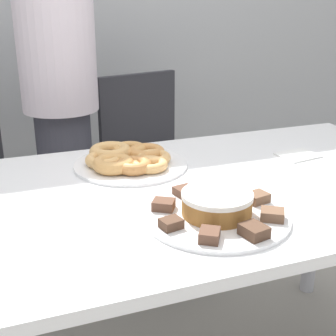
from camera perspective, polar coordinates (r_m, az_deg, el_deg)
table at (r=1.32m, az=1.12°, el=-6.11°), size 1.69×0.86×0.76m
person_standing at (r=1.94m, az=-12.99°, el=8.51°), size 0.30×0.30×1.64m
office_chair_right at (r=2.17m, az=-1.56°, el=-1.58°), size 0.53×0.53×0.92m
plate_cake at (r=1.12m, az=5.92°, el=-5.83°), size 0.35×0.35×0.01m
plate_donuts at (r=1.45m, az=-4.55°, el=0.43°), size 0.35×0.35×0.01m
frosted_cake at (r=1.11m, az=5.98°, el=-4.31°), size 0.17×0.17×0.06m
lamington_0 at (r=1.21m, az=2.16°, el=-2.92°), size 0.06×0.07×0.02m
lamington_1 at (r=1.13m, az=-0.54°, el=-4.49°), size 0.07×0.06×0.02m
lamington_2 at (r=1.05m, az=0.38°, el=-6.77°), size 0.05×0.05×0.02m
lamington_3 at (r=1.00m, az=5.09°, el=-8.16°), size 0.06×0.06×0.02m
lamington_4 at (r=1.03m, az=10.44°, el=-7.55°), size 0.06×0.06×0.03m
lamington_5 at (r=1.11m, az=12.59°, el=-5.56°), size 0.07×0.07×0.02m
lamington_6 at (r=1.19m, az=10.81°, el=-3.56°), size 0.06×0.06×0.02m
lamington_7 at (r=1.23m, az=6.65°, el=-2.45°), size 0.06×0.06×0.03m
donut_0 at (r=1.44m, az=-4.58°, el=1.20°), size 0.11×0.11×0.03m
donut_1 at (r=1.50m, az=-7.04°, el=2.01°), size 0.13×0.13×0.04m
donut_2 at (r=1.43m, az=-7.73°, el=1.02°), size 0.12×0.12×0.03m
donut_3 at (r=1.39m, az=-6.68°, el=0.49°), size 0.12×0.12×0.04m
donut_4 at (r=1.37m, az=-4.21°, el=0.29°), size 0.11×0.11×0.04m
donut_5 at (r=1.39m, az=-2.31°, el=0.42°), size 0.11×0.11×0.03m
donut_6 at (r=1.44m, az=-1.65°, el=1.27°), size 0.11×0.11×0.03m
donut_7 at (r=1.49m, az=-2.67°, el=1.95°), size 0.12×0.12×0.03m
donut_8 at (r=1.53m, az=-4.75°, el=2.29°), size 0.11×0.11×0.03m
napkin at (r=1.59m, az=15.59°, el=1.51°), size 0.14×0.12×0.01m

